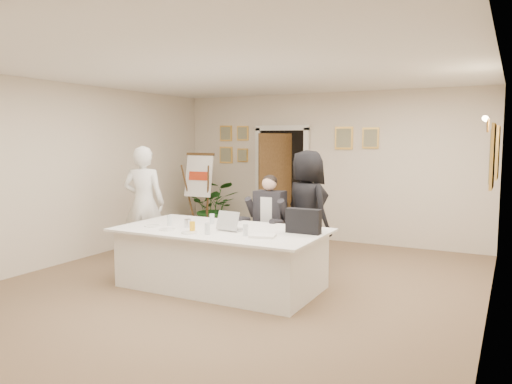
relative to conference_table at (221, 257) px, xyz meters
The scene contains 27 objects.
floor 0.43m from the conference_table, 28.17° to the left, with size 7.00×7.00×0.00m, color brown.
ceiling 2.41m from the conference_table, 28.17° to the left, with size 6.00×7.00×0.02m, color white.
wall_back 3.72m from the conference_table, 87.58° to the left, with size 6.00×0.10×2.80m, color #EEE2C9.
wall_left 3.02m from the conference_table, behind, with size 0.10×7.00×2.80m, color #EEE2C9.
wall_right 3.31m from the conference_table, ahead, with size 0.10×7.00×2.80m, color #EEE2C9.
doorway 3.54m from the conference_table, 102.13° to the left, with size 1.14×0.86×2.20m.
pictures_back_wall 3.89m from the conference_table, 100.35° to the left, with size 3.40×0.06×0.80m, color #E9B74F, non-canonical shape.
pictures_right_wall 3.64m from the conference_table, 22.31° to the left, with size 0.06×2.20×0.80m, color #E9B74F, non-canonical shape.
wall_sconce 3.72m from the conference_table, 22.77° to the left, with size 0.20×0.30×0.24m, color #B9853B, non-canonical shape.
conference_table is the anchor object (origin of this frame).
seated_man 1.13m from the conference_table, 81.53° to the left, with size 0.61×0.65×1.43m, color black, non-canonical shape.
flip_chart 3.27m from the conference_table, 128.13° to the left, with size 0.57×0.37×1.63m.
standing_man 2.11m from the conference_table, 158.57° to the left, with size 0.67×0.44×1.83m, color white.
standing_woman 1.59m from the conference_table, 64.56° to the left, with size 0.87×0.56×1.77m, color black.
potted_palm 3.64m from the conference_table, 123.36° to the left, with size 1.00×0.86×1.11m, color #1D531B.
laptop 0.55m from the conference_table, ahead, with size 0.32×0.34×0.28m, color #B7BABC, non-canonical shape.
laptop_bag 1.21m from the conference_table, 10.12° to the left, with size 0.44×0.12×0.31m, color black.
paper_stack 0.87m from the conference_table, 19.04° to the right, with size 0.30×0.21×0.03m, color white.
plate_left 1.02m from the conference_table, 163.07° to the right, with size 0.21×0.21×0.01m, color white.
plate_mid 0.79m from the conference_table, 144.36° to the right, with size 0.21×0.21×0.01m, color white.
plate_near 0.62m from the conference_table, 111.61° to the right, with size 0.21×0.21×0.01m, color white.
glass_a 0.88m from the conference_table, behind, with size 0.06×0.06×0.14m, color silver.
glass_b 0.61m from the conference_table, 82.21° to the right, with size 0.07×0.07×0.14m, color silver.
glass_c 0.74m from the conference_table, 28.10° to the right, with size 0.06×0.06×0.14m, color silver.
glass_d 0.60m from the conference_table, 139.68° to the left, with size 0.07×0.07×0.14m, color silver.
oj_glass 0.61m from the conference_table, 119.47° to the right, with size 0.07×0.07×0.13m, color #F0AB14.
steel_jug 0.63m from the conference_table, 163.63° to the right, with size 0.09×0.09×0.11m, color silver.
Camera 1 is at (3.20, -5.53, 1.93)m, focal length 35.00 mm.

